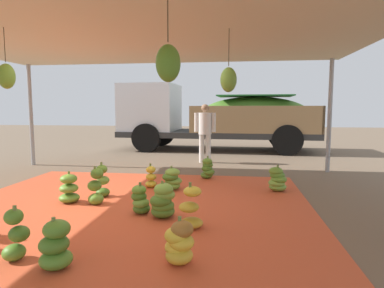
% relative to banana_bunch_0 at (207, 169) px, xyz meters
% --- Properties ---
extents(ground_plane, '(40.00, 40.00, 0.00)m').
position_rel_banana_bunch_0_xyz_m(ground_plane, '(-1.01, 0.88, -0.22)').
color(ground_plane, brown).
extents(tarp_orange, '(5.58, 4.93, 0.01)m').
position_rel_banana_bunch_0_xyz_m(tarp_orange, '(-1.01, -2.12, -0.21)').
color(tarp_orange, '#D1512D').
rests_on(tarp_orange, ground).
extents(tent_canopy, '(8.00, 7.00, 2.72)m').
position_rel_banana_bunch_0_xyz_m(tent_canopy, '(-1.01, -2.22, 2.42)').
color(tent_canopy, '#9EA0A5').
rests_on(tent_canopy, ground).
extents(banana_bunch_0, '(0.36, 0.36, 0.49)m').
position_rel_banana_bunch_0_xyz_m(banana_bunch_0, '(0.00, 0.00, 0.00)').
color(banana_bunch_0, '#518428').
rests_on(banana_bunch_0, tarp_orange).
extents(banana_bunch_1, '(0.47, 0.45, 0.45)m').
position_rel_banana_bunch_0_xyz_m(banana_bunch_1, '(-0.58, -1.06, -0.02)').
color(banana_bunch_1, '#60932D').
rests_on(banana_bunch_1, tarp_orange).
extents(banana_bunch_2, '(0.39, 0.39, 0.50)m').
position_rel_banana_bunch_0_xyz_m(banana_bunch_2, '(-1.08, -4.19, 0.01)').
color(banana_bunch_2, '#518428').
rests_on(banana_bunch_2, tarp_orange).
extents(banana_bunch_3, '(0.32, 0.33, 0.56)m').
position_rel_banana_bunch_0_xyz_m(banana_bunch_3, '(-1.58, -4.07, 0.03)').
color(banana_bunch_3, '#518428').
rests_on(banana_bunch_3, tarp_orange).
extents(banana_bunch_4, '(0.28, 0.28, 0.47)m').
position_rel_banana_bunch_0_xyz_m(banana_bunch_4, '(-1.00, -0.95, -0.02)').
color(banana_bunch_4, gold).
rests_on(banana_bunch_4, tarp_orange).
extents(banana_bunch_5, '(0.42, 0.42, 0.51)m').
position_rel_banana_bunch_0_xyz_m(banana_bunch_5, '(-2.05, -2.10, 0.00)').
color(banana_bunch_5, '#60932D').
rests_on(banana_bunch_5, tarp_orange).
extents(banana_bunch_6, '(0.36, 0.37, 0.61)m').
position_rel_banana_bunch_0_xyz_m(banana_bunch_6, '(-1.59, -2.11, 0.05)').
color(banana_bunch_6, '#60932D').
rests_on(banana_bunch_6, tarp_orange).
extents(banana_bunch_7, '(0.32, 0.34, 0.59)m').
position_rel_banana_bunch_0_xyz_m(banana_bunch_7, '(-1.66, -1.67, 0.04)').
color(banana_bunch_7, '#477523').
rests_on(banana_bunch_7, tarp_orange).
extents(banana_bunch_10, '(0.44, 0.44, 0.48)m').
position_rel_banana_bunch_0_xyz_m(banana_bunch_10, '(1.36, -0.90, -0.00)').
color(banana_bunch_10, '#6B9E38').
rests_on(banana_bunch_10, tarp_orange).
extents(banana_bunch_11, '(0.37, 0.37, 0.46)m').
position_rel_banana_bunch_0_xyz_m(banana_bunch_11, '(0.06, -3.93, -0.01)').
color(banana_bunch_11, gold).
rests_on(banana_bunch_11, tarp_orange).
extents(banana_bunch_13, '(0.47, 0.47, 0.52)m').
position_rel_banana_bunch_0_xyz_m(banana_bunch_13, '(-0.40, -2.62, 0.02)').
color(banana_bunch_13, '#477523').
rests_on(banana_bunch_13, tarp_orange).
extents(banana_bunch_14, '(0.38, 0.36, 0.58)m').
position_rel_banana_bunch_0_xyz_m(banana_bunch_14, '(0.04, -2.95, 0.03)').
color(banana_bunch_14, gold).
rests_on(banana_bunch_14, tarp_orange).
extents(banana_bunch_15, '(0.32, 0.31, 0.46)m').
position_rel_banana_bunch_0_xyz_m(banana_bunch_15, '(-0.76, -2.50, -0.02)').
color(banana_bunch_15, '#477523').
rests_on(banana_bunch_15, tarp_orange).
extents(cargo_truck_main, '(7.07, 2.57, 2.40)m').
position_rel_banana_bunch_0_xyz_m(cargo_truck_main, '(-0.26, 5.07, 1.02)').
color(cargo_truck_main, '#2D2D2D').
rests_on(cargo_truck_main, ground).
extents(worker_0, '(0.60, 0.37, 1.64)m').
position_rel_banana_bunch_0_xyz_m(worker_0, '(-0.26, 2.18, 0.73)').
color(worker_0, silver).
rests_on(worker_0, ground).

